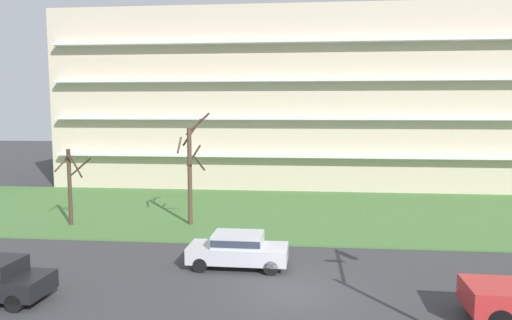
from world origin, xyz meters
The scene contains 6 objects.
ground centered at (0.00, 0.00, 0.00)m, with size 160.00×160.00×0.00m, color #38383A.
grass_lawn_strip centered at (0.00, 14.00, 0.04)m, with size 80.00×16.00×0.08m, color #477238.
apartment_building centered at (0.00, 28.10, 7.82)m, with size 43.32×13.16×15.63m.
tree_far_left centered at (-13.43, 9.04, 2.59)m, with size 1.90×1.95×4.72m.
tree_left centered at (-6.29, 9.91, 3.44)m, with size 1.89×2.03×6.83m.
sedan_silver_center_left centered at (-2.39, 2.50, 0.87)m, with size 4.43×1.87×1.57m.
Camera 1 is at (0.43, -17.85, 7.08)m, focal length 33.30 mm.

